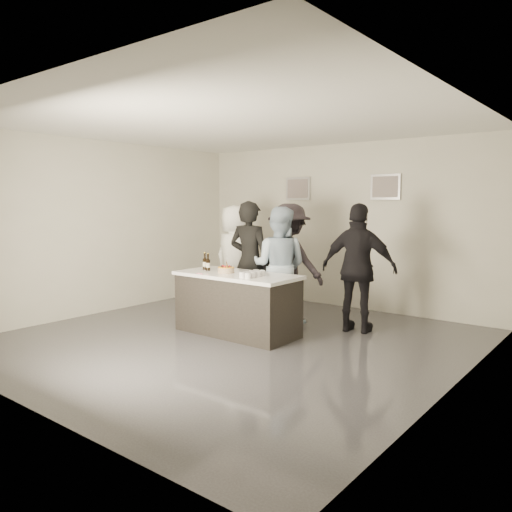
% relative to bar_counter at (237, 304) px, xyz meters
% --- Properties ---
extents(floor, '(6.00, 6.00, 0.00)m').
position_rel_bar_counter_xyz_m(floor, '(0.18, -0.28, -0.45)').
color(floor, '#3D3D42').
rests_on(floor, ground).
extents(ceiling, '(6.00, 6.00, 0.00)m').
position_rel_bar_counter_xyz_m(ceiling, '(0.18, -0.28, 2.55)').
color(ceiling, white).
extents(wall_back, '(6.00, 0.04, 3.00)m').
position_rel_bar_counter_xyz_m(wall_back, '(0.18, 2.72, 1.05)').
color(wall_back, beige).
rests_on(wall_back, ground).
extents(wall_front, '(6.00, 0.04, 3.00)m').
position_rel_bar_counter_xyz_m(wall_front, '(0.18, -3.28, 1.05)').
color(wall_front, beige).
rests_on(wall_front, ground).
extents(wall_left, '(0.04, 6.00, 3.00)m').
position_rel_bar_counter_xyz_m(wall_left, '(-2.82, -0.28, 1.05)').
color(wall_left, beige).
rests_on(wall_left, ground).
extents(wall_right, '(0.04, 6.00, 3.00)m').
position_rel_bar_counter_xyz_m(wall_right, '(3.18, -0.28, 1.05)').
color(wall_right, beige).
rests_on(wall_right, ground).
extents(picture_left, '(0.54, 0.04, 0.44)m').
position_rel_bar_counter_xyz_m(picture_left, '(-0.72, 2.69, 1.75)').
color(picture_left, '#B2B2B7').
rests_on(picture_left, wall_back).
extents(picture_right, '(0.54, 0.04, 0.44)m').
position_rel_bar_counter_xyz_m(picture_right, '(1.08, 2.69, 1.75)').
color(picture_right, '#B2B2B7').
rests_on(picture_right, wall_back).
extents(bar_counter, '(1.86, 0.86, 0.90)m').
position_rel_bar_counter_xyz_m(bar_counter, '(0.00, 0.00, 0.00)').
color(bar_counter, white).
rests_on(bar_counter, ground).
extents(cake, '(0.24, 0.24, 0.08)m').
position_rel_bar_counter_xyz_m(cake, '(-0.18, -0.04, 0.49)').
color(cake, orange).
rests_on(cake, bar_counter).
extents(beer_bottle_a, '(0.07, 0.07, 0.26)m').
position_rel_bar_counter_xyz_m(beer_bottle_a, '(-0.66, 0.01, 0.58)').
color(beer_bottle_a, black).
rests_on(beer_bottle_a, bar_counter).
extents(beer_bottle_b, '(0.07, 0.07, 0.26)m').
position_rel_bar_counter_xyz_m(beer_bottle_b, '(-0.54, -0.05, 0.58)').
color(beer_bottle_b, black).
rests_on(beer_bottle_b, bar_counter).
extents(tumbler_cluster, '(0.19, 0.40, 0.08)m').
position_rel_bar_counter_xyz_m(tumbler_cluster, '(0.37, -0.11, 0.49)').
color(tumbler_cluster, orange).
rests_on(tumbler_cluster, bar_counter).
extents(candles, '(0.24, 0.08, 0.01)m').
position_rel_bar_counter_xyz_m(candles, '(-0.37, -0.35, 0.45)').
color(candles, pink).
rests_on(candles, bar_counter).
extents(person_main_black, '(0.78, 0.57, 1.96)m').
position_rel_bar_counter_xyz_m(person_main_black, '(-0.34, 0.72, 0.53)').
color(person_main_black, black).
rests_on(person_main_black, ground).
extents(person_main_blue, '(1.09, 0.97, 1.87)m').
position_rel_bar_counter_xyz_m(person_main_blue, '(0.14, 0.85, 0.48)').
color(person_main_blue, '#9DB5CE').
rests_on(person_main_blue, ground).
extents(person_guest_left, '(0.96, 0.66, 1.89)m').
position_rel_bar_counter_xyz_m(person_guest_left, '(-1.09, 1.23, 0.49)').
color(person_guest_left, white).
rests_on(person_guest_left, ground).
extents(person_guest_right, '(1.19, 0.66, 1.93)m').
position_rel_bar_counter_xyz_m(person_guest_right, '(1.35, 1.21, 0.51)').
color(person_guest_right, black).
rests_on(person_guest_right, ground).
extents(person_guest_back, '(1.24, 0.71, 1.92)m').
position_rel_bar_counter_xyz_m(person_guest_back, '(0.01, 1.33, 0.51)').
color(person_guest_back, black).
rests_on(person_guest_back, ground).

